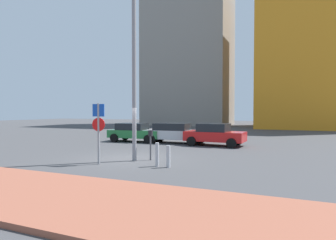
# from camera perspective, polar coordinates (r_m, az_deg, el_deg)

# --- Properties ---
(ground_plane) EXTENTS (120.00, 120.00, 0.00)m
(ground_plane) POSITION_cam_1_polar(r_m,az_deg,el_deg) (14.43, -7.62, -7.60)
(ground_plane) COLOR #424244
(sidewalk_brick) EXTENTS (40.00, 3.88, 0.14)m
(sidewalk_brick) POSITION_cam_1_polar(r_m,az_deg,el_deg) (9.57, -27.94, -12.18)
(sidewalk_brick) COLOR #93513D
(sidewalk_brick) RESTS_ON ground
(parked_car_green) EXTENTS (4.21, 2.10, 1.43)m
(parked_car_green) POSITION_cam_1_polar(r_m,az_deg,el_deg) (22.23, -6.60, -2.36)
(parked_car_green) COLOR #237238
(parked_car_green) RESTS_ON ground
(parked_car_silver) EXTENTS (4.61, 2.22, 1.47)m
(parked_car_silver) POSITION_cam_1_polar(r_m,az_deg,el_deg) (21.13, 1.34, -2.49)
(parked_car_silver) COLOR #B7BABF
(parked_car_silver) RESTS_ON ground
(parked_car_red) EXTENTS (4.09, 2.25, 1.50)m
(parked_car_red) POSITION_cam_1_polar(r_m,az_deg,el_deg) (19.79, 9.25, -2.80)
(parked_car_red) COLOR red
(parked_car_red) RESTS_ON ground
(parking_sign_post) EXTENTS (0.60, 0.13, 2.69)m
(parking_sign_post) POSITION_cam_1_polar(r_m,az_deg,el_deg) (12.97, -13.66, -1.19)
(parking_sign_post) COLOR gray
(parking_sign_post) RESTS_ON ground
(parking_meter) EXTENTS (0.18, 0.14, 1.43)m
(parking_meter) POSITION_cam_1_polar(r_m,az_deg,el_deg) (13.75, -3.50, -4.17)
(parking_meter) COLOR #4C4C51
(parking_meter) RESTS_ON ground
(street_lamp) EXTENTS (0.70, 0.36, 8.26)m
(street_lamp) POSITION_cam_1_polar(r_m,az_deg,el_deg) (13.79, -6.77, 11.88)
(street_lamp) COLOR gray
(street_lamp) RESTS_ON ground
(traffic_bollard_near) EXTENTS (0.17, 0.17, 0.92)m
(traffic_bollard_near) POSITION_cam_1_polar(r_m,az_deg,el_deg) (12.01, 0.06, -7.27)
(traffic_bollard_near) COLOR #B7B7BC
(traffic_bollard_near) RESTS_ON ground
(traffic_bollard_mid) EXTENTS (0.16, 0.16, 1.01)m
(traffic_bollard_mid) POSITION_cam_1_polar(r_m,az_deg,el_deg) (12.24, -2.17, -6.87)
(traffic_bollard_mid) COLOR #B7B7BC
(traffic_bollard_mid) RESTS_ON ground
(building_colorful_midrise) EXTENTS (15.01, 13.00, 22.28)m
(building_colorful_midrise) POSITION_cam_1_polar(r_m,az_deg,el_deg) (46.05, 27.19, 12.57)
(building_colorful_midrise) COLOR orange
(building_colorful_midrise) RESTS_ON ground
(building_under_construction) EXTENTS (13.99, 10.48, 25.02)m
(building_under_construction) POSITION_cam_1_polar(r_m,az_deg,el_deg) (51.21, 4.20, 13.19)
(building_under_construction) COLOR gray
(building_under_construction) RESTS_ON ground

